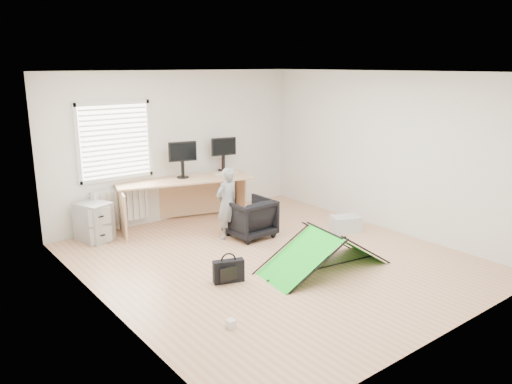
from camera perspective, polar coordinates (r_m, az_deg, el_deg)
ground at (r=7.45m, az=1.91°, el=-7.71°), size 5.50×5.50×0.00m
back_wall at (r=9.30m, az=-8.97°, el=5.25°), size 5.00×0.02×2.70m
window at (r=8.72m, az=-15.82°, el=5.61°), size 1.20×0.06×1.20m
radiator at (r=8.91m, az=-15.24°, el=-1.42°), size 1.00×0.12×0.60m
desk at (r=9.06m, az=-8.10°, el=-1.04°), size 2.53×1.37×0.82m
filing_cabinet at (r=8.54m, az=-18.04°, el=-3.24°), size 0.57×0.65×0.64m
monitor_left at (r=9.01m, az=-8.40°, el=3.12°), size 0.51×0.24×0.48m
monitor_right at (r=9.56m, az=-3.76°, el=3.84°), size 0.50×0.21×0.46m
keyboard at (r=9.33m, az=-3.45°, el=2.19°), size 0.47×0.20×0.02m
thermos at (r=9.64m, az=-3.98°, el=3.22°), size 0.07×0.07×0.23m
office_chair at (r=8.29m, az=-0.71°, el=-2.98°), size 0.70×0.72×0.65m
person at (r=8.16m, az=-3.32°, el=-1.29°), size 0.47×0.35×1.19m
kite at (r=7.09m, az=7.72°, el=-6.54°), size 1.94×1.07×0.57m
storage_crate at (r=8.76m, az=10.19°, el=-3.57°), size 0.57×0.49×0.27m
tote_bag at (r=8.74m, az=-18.96°, el=-3.92°), size 0.29×0.14×0.34m
laptop_bag at (r=6.67m, az=-3.16°, el=-9.02°), size 0.43×0.25×0.31m
white_box at (r=5.66m, az=-2.87°, el=-14.79°), size 0.09×0.09×0.09m
duffel_bag at (r=7.39m, az=6.24°, el=-6.85°), size 0.68×0.49×0.27m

